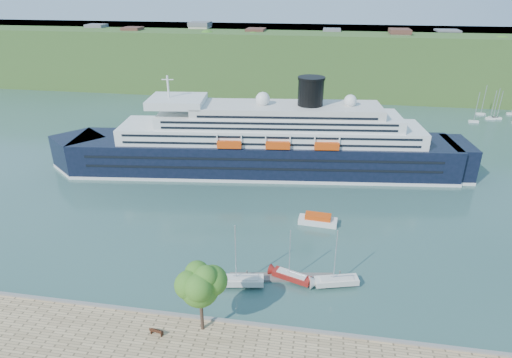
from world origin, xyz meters
name	(u,v)px	position (x,y,z in m)	size (l,w,h in m)	color
ground	(237,328)	(0.00, 0.00, 0.00)	(400.00, 400.00, 0.00)	#294A45
far_hillside	(306,59)	(0.00, 145.00, 12.00)	(400.00, 50.00, 24.00)	#365923
quay_coping	(237,322)	(0.00, -0.20, 1.15)	(220.00, 0.50, 0.30)	slate
cruise_ship	(263,126)	(-4.55, 51.90, 11.43)	(101.78, 14.82, 22.86)	black
park_bench	(157,331)	(-9.65, -3.82, 1.57)	(1.78, 0.73, 1.14)	#482414
promenade_tree	(200,296)	(-4.18, -1.91, 6.36)	(6.48, 6.48, 10.73)	#366C1C
floating_pontoon	(282,277)	(4.64, 11.32, 0.18)	(16.12, 1.97, 0.36)	slate
sailboat_white_near	(239,258)	(-1.34, 8.41, 5.08)	(7.87, 2.18, 10.16)	silver
sailboat_red	(292,258)	(6.22, 10.93, 4.27)	(6.62, 1.84, 8.54)	maroon
sailboat_white_far	(338,260)	(12.96, 10.84, 4.68)	(7.25, 2.01, 9.36)	silver
tender_launch	(318,219)	(9.59, 28.78, 1.01)	(7.30, 2.50, 2.02)	#D8420C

